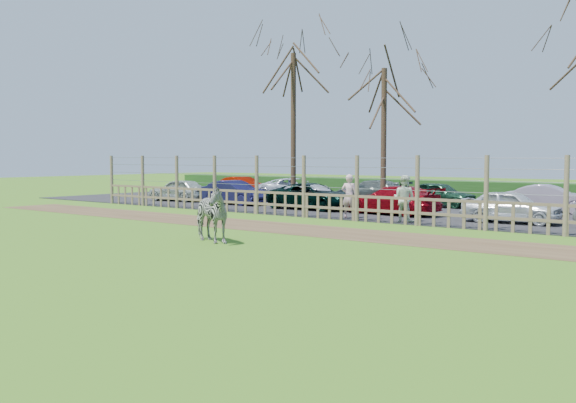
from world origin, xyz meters
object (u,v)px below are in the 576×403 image
Objects in this scene: car_2 at (313,196)px; car_10 at (439,194)px; car_4 at (511,207)px; tree_left at (293,92)px; car_1 at (234,192)px; visitor_a at (349,196)px; visitor_b at (404,199)px; tree_mid at (384,104)px; car_11 at (550,199)px; car_0 at (179,190)px; car_8 at (296,189)px; car_9 at (371,192)px; car_3 at (393,200)px; car_7 at (243,187)px; zebra at (208,214)px.

car_10 is at bearing -37.15° from car_2.
car_4 is (9.24, -0.48, 0.00)m from car_2.
tree_left is 5.83m from car_1.
tree_left is at bearing -50.11° from visitor_a.
tree_mid is at bearing -54.60° from visitor_b.
tree_left is 5.61m from car_2.
visitor_b is 7.77m from car_10.
tree_mid is 5.20m from car_10.
car_4 is at bearing 174.12° from car_11.
car_4 and car_11 have the same top height.
car_10 is at bearing 103.42° from car_0.
tree_left is 2.16× the size of car_11.
visitor_b is at bearing -25.61° from tree_left.
tree_left is at bearing -167.47° from tree_mid.
visitor_a is 7.50m from car_10.
car_2 is (8.99, 0.02, 0.00)m from car_0.
car_11 is (13.99, 4.88, 0.00)m from car_1.
tree_mid is 3.96× the size of visitor_a.
car_8 is (-7.16, 2.68, -4.23)m from tree_mid.
car_8 and car_9 have the same top height.
car_4 is at bearing 80.94° from car_0.
tree_left is 6.73m from car_8.
visitor_b is at bearing 72.86° from car_0.
car_8 is (4.14, 5.08, 0.00)m from car_0.
visitor_b is at bearing 39.28° from car_9.
car_11 is at bearing -86.87° from car_10.
car_10 is (0.34, 7.49, -0.26)m from visitor_a.
car_3 is 6.60m from car_9.
car_7 is (-12.35, 7.47, -0.26)m from visitor_a.
car_0 is 0.97× the size of car_7.
tree_mid is 1.94× the size of car_0.
tree_left reaches higher than car_8.
zebra is 18.23m from car_8.
car_0 is at bearing 92.88° from car_1.
car_2 is at bearing -84.50° from car_3.
tree_mid is 7.32m from visitor_b.
car_3 is 1.17× the size of car_10.
car_8 is (-14.10, 5.55, 0.00)m from car_4.
tree_mid is at bearing -42.66° from car_2.
zebra is 15.76m from car_10.
car_2 is at bearing -133.94° from tree_mid.
car_9 and car_10 have the same top height.
car_2 is 6.32m from car_10.
car_11 is at bearing -60.11° from car_2.
car_0 is at bearing 97.51° from car_11.
visitor_a is 8.92m from car_1.
car_11 is at bearing -96.58° from car_8.
car_10 is (12.69, 0.02, 0.00)m from car_7.
tree_mid reaches higher than car_7.
tree_left is at bearing -62.39° from car_1.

